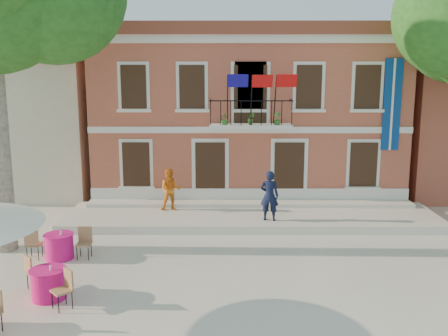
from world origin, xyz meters
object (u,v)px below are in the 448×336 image
at_px(pedestrian_navy, 269,196).
at_px(cafe_table_0, 48,283).
at_px(pedestrian_orange, 170,190).
at_px(cafe_table_3, 59,245).

relative_size(pedestrian_navy, cafe_table_0, 1.07).
relative_size(pedestrian_orange, cafe_table_0, 0.97).
height_order(pedestrian_navy, cafe_table_0, pedestrian_navy).
distance_m(pedestrian_orange, cafe_table_3, 5.27).
height_order(pedestrian_navy, cafe_table_3, pedestrian_navy).
bearing_deg(cafe_table_3, pedestrian_navy, 24.83).
height_order(cafe_table_0, cafe_table_3, same).
bearing_deg(pedestrian_orange, cafe_table_3, -128.55).
distance_m(pedestrian_orange, cafe_table_0, 7.46).
distance_m(cafe_table_0, cafe_table_3, 2.80).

